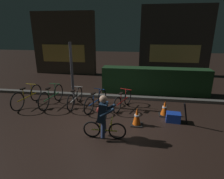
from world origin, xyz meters
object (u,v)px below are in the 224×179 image
(parked_bike_leftmost, at_px, (27,97))
(blue_crate, at_px, (173,117))
(traffic_cone_near, at_px, (137,117))
(cyclist, at_px, (103,117))
(parked_bike_left_mid, at_px, (52,96))
(parked_bike_right_mid, at_px, (123,101))
(parked_bike_center_left, at_px, (75,98))
(parked_bike_center_right, at_px, (96,101))
(traffic_cone_far, at_px, (165,108))
(street_post, at_px, (72,75))
(closed_umbrella, at_px, (186,114))

(parked_bike_leftmost, height_order, blue_crate, parked_bike_leftmost)
(traffic_cone_near, height_order, cyclist, cyclist)
(parked_bike_left_mid, distance_m, parked_bike_right_mid, 2.79)
(parked_bike_center_left, relative_size, parked_bike_center_right, 1.02)
(parked_bike_right_mid, height_order, blue_crate, parked_bike_right_mid)
(traffic_cone_far, xyz_separation_m, blue_crate, (0.23, -0.44, -0.11))
(parked_bike_leftmost, bearing_deg, street_post, -72.01)
(parked_bike_center_right, xyz_separation_m, closed_umbrella, (3.00, -0.84, 0.07))
(traffic_cone_far, bearing_deg, parked_bike_center_left, 174.17)
(parked_bike_left_mid, bearing_deg, parked_bike_center_right, -88.81)
(street_post, height_order, traffic_cone_far, street_post)
(parked_bike_center_left, height_order, traffic_cone_near, parked_bike_center_left)
(parked_bike_leftmost, xyz_separation_m, closed_umbrella, (5.73, -0.80, 0.04))
(parked_bike_leftmost, relative_size, cyclist, 1.40)
(parked_bike_left_mid, height_order, traffic_cone_near, parked_bike_left_mid)
(closed_umbrella, bearing_deg, parked_bike_leftmost, -59.96)
(traffic_cone_far, relative_size, cyclist, 0.43)
(parked_bike_center_right, bearing_deg, street_post, 89.22)
(parked_bike_center_left, distance_m, traffic_cone_far, 3.35)
(parked_bike_leftmost, distance_m, parked_bike_right_mid, 3.72)
(parked_bike_right_mid, bearing_deg, traffic_cone_far, -83.58)
(parked_bike_left_mid, relative_size, traffic_cone_far, 3.27)
(street_post, distance_m, parked_bike_center_left, 0.90)
(parked_bike_left_mid, bearing_deg, closed_umbrella, -95.90)
(parked_bike_left_mid, height_order, blue_crate, parked_bike_left_mid)
(parked_bike_leftmost, xyz_separation_m, parked_bike_left_mid, (0.92, 0.17, 0.00))
(parked_bike_leftmost, distance_m, cyclist, 3.85)
(traffic_cone_near, distance_m, closed_umbrella, 1.48)
(parked_bike_center_right, bearing_deg, cyclist, -143.39)
(street_post, height_order, traffic_cone_near, street_post)
(parked_bike_right_mid, height_order, traffic_cone_far, parked_bike_right_mid)
(street_post, xyz_separation_m, traffic_cone_far, (3.44, -0.46, -0.96))
(parked_bike_center_right, height_order, cyclist, cyclist)
(street_post, distance_m, parked_bike_left_mid, 1.20)
(closed_umbrella, bearing_deg, blue_crate, -91.55)
(parked_bike_center_left, height_order, parked_bike_right_mid, parked_bike_center_left)
(parked_bike_right_mid, xyz_separation_m, closed_umbrella, (2.02, -1.04, 0.08))
(parked_bike_left_mid, xyz_separation_m, parked_bike_right_mid, (2.79, 0.07, -0.04))
(parked_bike_left_mid, relative_size, cyclist, 1.40)
(street_post, relative_size, parked_bike_left_mid, 1.39)
(street_post, bearing_deg, cyclist, -52.95)
(parked_bike_right_mid, distance_m, blue_crate, 1.90)
(parked_bike_left_mid, relative_size, parked_bike_right_mid, 1.20)
(parked_bike_leftmost, distance_m, closed_umbrella, 5.78)
(parked_bike_left_mid, xyz_separation_m, parked_bike_center_right, (1.80, -0.14, -0.03))
(traffic_cone_far, bearing_deg, traffic_cone_near, -137.96)
(parked_bike_left_mid, xyz_separation_m, parked_bike_center_left, (0.94, 0.06, -0.04))
(traffic_cone_near, bearing_deg, traffic_cone_far, 42.04)
(parked_bike_left_mid, bearing_deg, parked_bike_right_mid, -82.99)
(traffic_cone_far, distance_m, blue_crate, 0.51)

